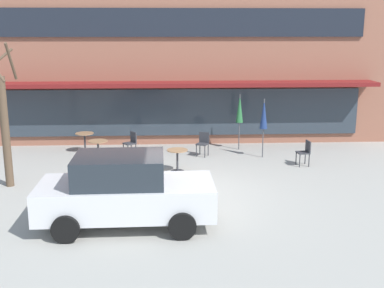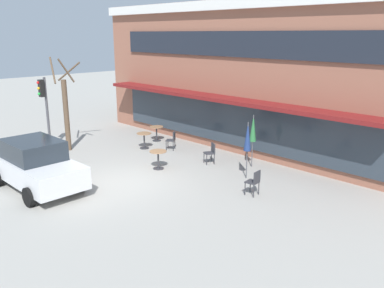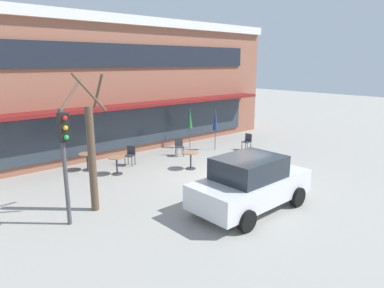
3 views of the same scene
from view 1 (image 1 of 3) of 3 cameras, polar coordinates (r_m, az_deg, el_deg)
name	(u,v)px [view 1 (image 1 of 3)]	position (r m, az deg, el deg)	size (l,w,h in m)	color
ground_plane	(189,191)	(14.30, -0.40, -5.56)	(80.00, 80.00, 0.00)	#9E9B93
building_facade	(180,56)	(23.51, -1.49, 10.40)	(18.20, 9.10, 6.83)	#935B47
cafe_table_near_wall	(98,147)	(17.66, -11.07, -0.38)	(0.70, 0.70, 0.76)	#333338
cafe_table_streetside	(85,139)	(19.06, -12.59, 0.56)	(0.70, 0.70, 0.76)	#333338
cafe_table_by_tree	(177,157)	(16.04, -1.75, -1.52)	(0.70, 0.70, 0.76)	#333338
patio_umbrella_green_folded	(264,114)	(17.81, 8.51, 3.50)	(0.28, 0.28, 2.20)	#4C4C51
patio_umbrella_cream_folded	(240,109)	(18.91, 5.67, 4.15)	(0.28, 0.28, 2.20)	#4C4C51
cafe_chair_0	(203,142)	(18.08, 1.33, 0.22)	(0.54, 0.54, 0.89)	#333338
cafe_chair_1	(131,142)	(18.29, -7.22, 0.27)	(0.56, 0.56, 0.89)	#333338
cafe_chair_2	(305,151)	(17.21, 13.25, -0.81)	(0.44, 0.44, 0.89)	#333338
parked_sedan	(125,191)	(11.71, -7.99, -5.50)	(4.23, 2.07, 1.76)	silver
street_tree	(5,124)	(15.30, -21.33, 2.18)	(1.22, 1.43, 4.35)	brown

